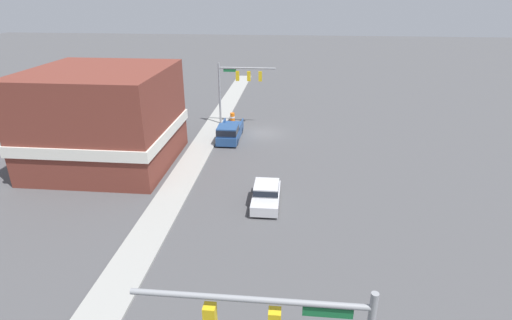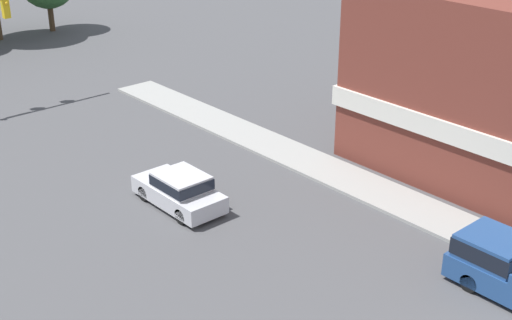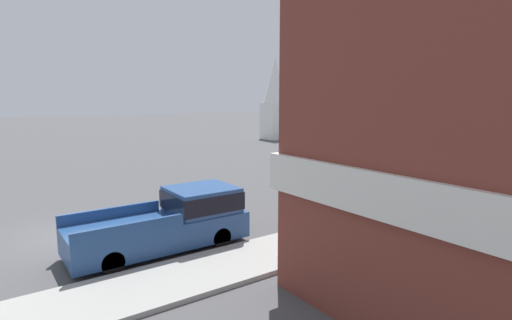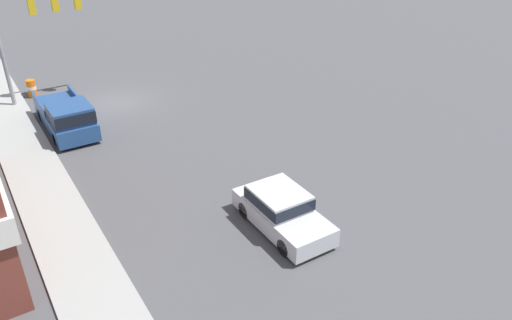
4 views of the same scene
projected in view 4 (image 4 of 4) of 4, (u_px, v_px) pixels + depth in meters
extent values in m
plane|color=#4C4C4F|center=(115.00, 103.00, 29.66)|extent=(200.00, 200.00, 0.00)
cube|color=#9E9E99|center=(12.00, 124.00, 26.97)|extent=(2.40, 60.00, 0.14)
cylinder|color=gray|center=(1.00, 48.00, 27.54)|extent=(0.22, 0.22, 6.97)
cube|color=gold|center=(31.00, 5.00, 27.46)|extent=(0.36, 0.36, 1.05)
cube|color=gold|center=(54.00, 2.00, 28.04)|extent=(0.36, 0.36, 1.05)
cube|color=gold|center=(77.00, 0.00, 28.62)|extent=(0.36, 0.36, 1.05)
cylinder|color=black|center=(322.00, 232.00, 18.22)|extent=(0.22, 0.66, 0.66)
cylinder|color=black|center=(285.00, 247.00, 17.44)|extent=(0.22, 0.66, 0.66)
cylinder|color=black|center=(280.00, 198.00, 20.20)|extent=(0.22, 0.66, 0.66)
cylinder|color=black|center=(245.00, 210.00, 19.42)|extent=(0.22, 0.66, 0.66)
cube|color=silver|center=(283.00, 216.00, 18.72)|extent=(1.90, 4.33, 0.72)
cube|color=silver|center=(279.00, 198.00, 18.58)|extent=(1.74, 2.08, 0.62)
cube|color=black|center=(279.00, 198.00, 18.58)|extent=(1.76, 2.16, 0.44)
cylinder|color=black|center=(93.00, 131.00, 25.64)|extent=(0.22, 0.66, 0.66)
cylinder|color=black|center=(56.00, 139.00, 24.78)|extent=(0.22, 0.66, 0.66)
cylinder|color=black|center=(75.00, 108.00, 28.22)|extent=(0.22, 0.66, 0.66)
cylinder|color=black|center=(41.00, 115.00, 27.36)|extent=(0.22, 0.66, 0.66)
cube|color=navy|center=(66.00, 118.00, 26.36)|extent=(2.06, 5.63, 0.85)
cube|color=navy|center=(70.00, 113.00, 24.81)|extent=(1.96, 2.14, 0.84)
cube|color=black|center=(70.00, 113.00, 24.81)|extent=(1.98, 2.23, 0.59)
cube|color=navy|center=(76.00, 96.00, 27.42)|extent=(0.12, 3.19, 0.35)
cube|color=navy|center=(39.00, 104.00, 26.52)|extent=(0.12, 3.19, 0.35)
cylinder|color=orange|center=(32.00, 89.00, 30.27)|extent=(0.52, 0.52, 1.09)
cylinder|color=white|center=(32.00, 88.00, 30.25)|extent=(0.54, 0.54, 0.20)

